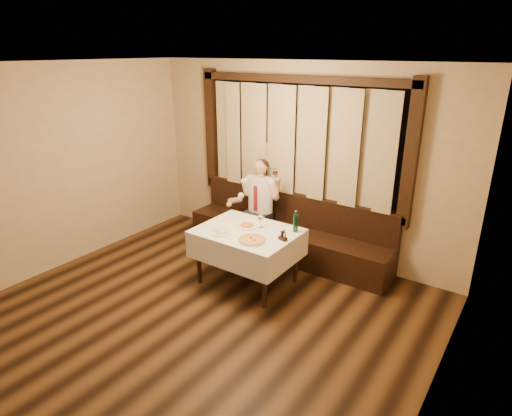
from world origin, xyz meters
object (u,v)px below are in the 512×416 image
Objects in this scene: cruet_caddy at (283,237)px; seated_man at (258,199)px; banquette at (287,235)px; pasta_red at (247,224)px; dining_table at (247,238)px; pizza at (252,240)px; green_bottle at (296,223)px; pasta_cream at (222,230)px.

seated_man reaches higher than cruet_caddy.
cruet_caddy is (0.53, -1.01, 0.49)m from banquette.
dining_table is at bearing -53.10° from pasta_red.
seated_man is at bearing 152.38° from cruet_caddy.
banquette is at bearing 90.00° from dining_table.
green_bottle is (0.29, 0.55, 0.11)m from pizza.
banquette is 2.52× the size of dining_table.
pizza is at bearing -118.12° from green_bottle.
seated_man reaches higher than pizza.
dining_table is at bearing -163.92° from cruet_caddy.
pizza is at bearing -79.22° from banquette.
pasta_cream is at bearing -176.97° from pizza.
pizza is 1.36m from seated_man.
banquette is at bearing 10.72° from seated_man.
pizza is 2.80× the size of cruet_caddy.
seated_man reaches higher than dining_table.
dining_table is at bearing 50.34° from pasta_cream.
pasta_red is 0.65m from green_bottle.
green_bottle is (0.60, 0.22, 0.08)m from pasta_red.
pizza is (0.24, -1.25, 0.46)m from banquette.
seated_man is at bearing 148.30° from green_bottle.
pasta_cream is (-0.21, -0.25, 0.14)m from dining_table.
pasta_cream is 0.96× the size of green_bottle.
pasta_red is at bearing -159.94° from green_bottle.
cruet_caddy is at bearing 39.40° from pizza.
seated_man is at bearing 116.81° from dining_table.
banquette reaches higher than pizza.
pasta_red is 0.61m from cruet_caddy.
cruet_caddy reaches higher than pasta_red.
pasta_red is 1.02× the size of pasta_cream.
pizza is at bearing -43.94° from dining_table.
green_bottle is at bearing 105.08° from cruet_caddy.
pizza reaches higher than dining_table.
pasta_cream is 0.94m from green_bottle.
pasta_cream is 0.79m from cruet_caddy.
dining_table is 4.48× the size of green_bottle.
dining_table is at bearing -149.26° from green_bottle.
seated_man reaches higher than pasta_red.
pizza is (0.24, -0.23, 0.12)m from dining_table.
pasta_cream is at bearing -145.36° from cruet_caddy.
cruet_caddy is at bearing 1.00° from dining_table.
pasta_cream reaches higher than dining_table.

